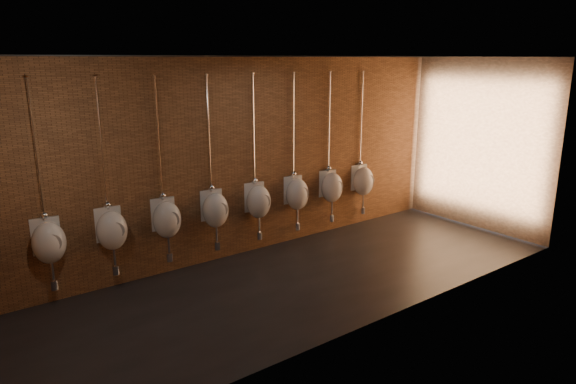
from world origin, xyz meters
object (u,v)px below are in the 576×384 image
Objects in this scene: urinal_3 at (215,209)px; urinal_5 at (297,193)px; urinal_7 at (363,180)px; urinal_0 at (49,241)px; urinal_2 at (167,219)px; urinal_4 at (258,201)px; urinal_6 at (332,187)px; urinal_1 at (112,229)px.

urinal_5 is (1.62, 0.00, 0.00)m from urinal_3.
urinal_7 is (3.24, 0.00, 0.00)m from urinal_3.
urinal_2 is at bearing 0.00° from urinal_0.
urinal_0 and urinal_4 have the same top height.
urinal_5 is at bearing 0.00° from urinal_0.
urinal_3 is 1.00× the size of urinal_6.
urinal_2 is 4.05m from urinal_7.
urinal_2 is at bearing 180.00° from urinal_6.
urinal_7 is (2.43, 0.00, 0.00)m from urinal_4.
urinal_4 is at bearing 180.00° from urinal_5.
urinal_4 is at bearing 0.00° from urinal_2.
urinal_0 is 0.81m from urinal_1.
urinal_0 is at bearing 180.00° from urinal_6.
urinal_0 is 3.24m from urinal_4.
urinal_7 is at bearing 0.00° from urinal_0.
urinal_4 is 2.43m from urinal_7.
urinal_2 is at bearing 180.00° from urinal_3.
urinal_1 is 1.00× the size of urinal_2.
urinal_2 and urinal_3 have the same top height.
urinal_2 is at bearing 180.00° from urinal_4.
urinal_3 is at bearing 180.00° from urinal_5.
urinal_7 is at bearing 0.00° from urinal_1.
urinal_1 is 1.00× the size of urinal_4.
urinal_7 is (4.05, 0.00, 0.00)m from urinal_2.
urinal_7 is (0.81, 0.00, 0.00)m from urinal_6.
urinal_0 is at bearing 180.00° from urinal_3.
urinal_0 is 1.00× the size of urinal_7.
urinal_0 is 1.00× the size of urinal_4.
urinal_0 is 2.43m from urinal_3.
urinal_5 is (0.81, 0.00, 0.00)m from urinal_4.
urinal_7 is at bearing 0.00° from urinal_5.
urinal_1 is 1.00× the size of urinal_3.
urinal_1 is 2.43m from urinal_4.
urinal_0 is 4.05m from urinal_5.
urinal_6 is 0.81m from urinal_7.
urinal_1 and urinal_4 have the same top height.
urinal_6 is (0.81, 0.00, 0.00)m from urinal_5.
urinal_1 and urinal_2 have the same top height.
urinal_7 is at bearing 0.00° from urinal_3.
urinal_3 is 2.43m from urinal_6.
urinal_2 and urinal_4 have the same top height.
urinal_5 is (3.24, 0.00, 0.00)m from urinal_1.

